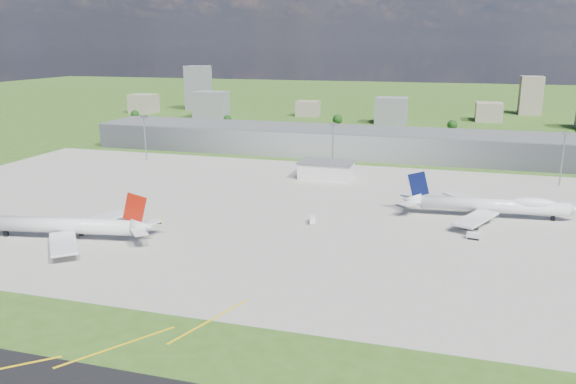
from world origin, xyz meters
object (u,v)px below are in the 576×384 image
(airliner_red_twin, at_px, (67,226))
(van_white_far, at_px, (474,236))
(tug_yellow, at_px, (158,221))
(van_white_near, at_px, (312,221))
(airliner_blue_quad, at_px, (493,206))

(airliner_red_twin, bearing_deg, van_white_far, -173.62)
(tug_yellow, relative_size, van_white_near, 0.68)
(tug_yellow, bearing_deg, van_white_near, 0.48)
(airliner_blue_quad, bearing_deg, van_white_near, -162.55)
(airliner_red_twin, distance_m, tug_yellow, 32.62)
(van_white_near, relative_size, van_white_far, 1.10)
(van_white_far, bearing_deg, van_white_near, -172.87)
(tug_yellow, xyz_separation_m, van_white_far, (113.47, 14.14, 0.33))
(airliner_red_twin, xyz_separation_m, tug_yellow, (21.38, 24.35, -3.77))
(airliner_red_twin, height_order, van_white_far, airliner_red_twin)
(tug_yellow, bearing_deg, van_white_far, -8.16)
(airliner_blue_quad, relative_size, van_white_far, 13.87)
(airliner_red_twin, distance_m, van_white_near, 87.02)
(airliner_blue_quad, distance_m, van_white_near, 70.84)
(airliner_blue_quad, distance_m, van_white_far, 29.75)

